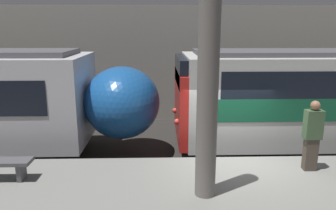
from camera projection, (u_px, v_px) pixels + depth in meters
The scene contains 4 objects.
ground_plane at pixel (234, 192), 8.51m from camera, with size 120.00×120.00×0.00m, color #282623.
station_rear_barrier at pixel (201, 64), 14.78m from camera, with size 50.00×0.15×5.12m.
support_pillar_near at pixel (208, 93), 5.97m from camera, with size 0.40×0.40×4.05m.
person_waiting at pixel (312, 134), 7.35m from camera, with size 0.38×0.24×1.63m.
Camera 1 is at (-1.94, -7.70, 4.18)m, focal length 35.00 mm.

